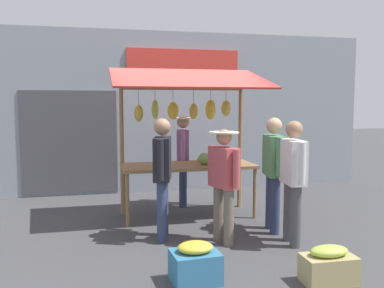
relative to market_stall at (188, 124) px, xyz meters
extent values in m
plane|color=#424244|center=(0.02, 0.04, -1.56)|extent=(40.00, 40.00, 0.00)
cube|color=#8C939E|center=(0.02, -2.16, 0.14)|extent=(9.00, 0.25, 3.40)
cube|color=red|center=(-0.35, -2.01, 1.19)|extent=(2.40, 0.06, 0.56)
cube|color=#47474C|center=(2.02, -2.02, -0.46)|extent=(1.90, 0.04, 2.10)
cube|color=olive|center=(0.02, 0.04, -0.70)|extent=(2.20, 0.90, 0.05)
cylinder|color=olive|center=(1.06, 0.43, -1.14)|extent=(0.06, 0.06, 0.83)
cylinder|color=olive|center=(-1.02, 0.43, -1.14)|extent=(0.06, 0.06, 0.83)
cylinder|color=olive|center=(1.06, -0.35, -1.14)|extent=(0.06, 0.06, 0.83)
cylinder|color=olive|center=(-1.02, -0.35, -1.14)|extent=(0.06, 0.06, 0.83)
cylinder|color=olive|center=(1.08, -0.36, -0.38)|extent=(0.07, 0.07, 2.35)
cylinder|color=olive|center=(-1.04, -0.36, -0.38)|extent=(0.07, 0.07, 2.35)
cylinder|color=olive|center=(0.02, -0.36, 0.59)|extent=(2.12, 0.06, 0.06)
cube|color=#B72D28|center=(0.02, 0.19, 0.74)|extent=(2.50, 1.46, 0.39)
cylinder|color=brown|center=(-0.77, -0.36, 0.49)|extent=(0.01, 0.01, 0.20)
ellipsoid|color=gold|center=(-0.77, -0.36, 0.25)|extent=(0.24, 0.26, 0.28)
cylinder|color=brown|center=(-0.48, -0.37, 0.50)|extent=(0.01, 0.01, 0.19)
ellipsoid|color=yellow|center=(-0.48, -0.37, 0.23)|extent=(0.23, 0.21, 0.36)
cylinder|color=brown|center=(-0.17, -0.33, 0.46)|extent=(0.01, 0.01, 0.26)
ellipsoid|color=gold|center=(-0.17, -0.33, 0.20)|extent=(0.19, 0.17, 0.28)
cylinder|color=brown|center=(0.20, -0.32, 0.48)|extent=(0.01, 0.01, 0.23)
ellipsoid|color=yellow|center=(0.20, -0.32, 0.21)|extent=(0.23, 0.20, 0.30)
cylinder|color=brown|center=(0.51, -0.35, 0.50)|extent=(0.01, 0.01, 0.19)
ellipsoid|color=#B2CC4C|center=(0.51, -0.35, 0.23)|extent=(0.15, 0.17, 0.34)
cylinder|color=brown|center=(0.79, -0.32, 0.45)|extent=(0.01, 0.01, 0.28)
ellipsoid|color=gold|center=(0.79, -0.32, 0.17)|extent=(0.20, 0.23, 0.29)
ellipsoid|color=gold|center=(-0.26, -0.14, -0.63)|extent=(0.20, 0.16, 0.10)
sphere|color=#729E4C|center=(-0.24, 0.15, -0.58)|extent=(0.20, 0.20, 0.20)
cylinder|color=navy|center=(-0.09, -0.84, -1.15)|extent=(0.14, 0.14, 0.82)
cylinder|color=navy|center=(-0.03, -0.57, -1.15)|extent=(0.14, 0.14, 0.82)
cube|color=#93669E|center=(-0.06, -0.71, -0.44)|extent=(0.33, 0.53, 0.58)
cylinder|color=#93669E|center=(-0.13, -1.01, -0.42)|extent=(0.09, 0.09, 0.54)
cylinder|color=#93669E|center=(0.01, -0.40, -0.42)|extent=(0.09, 0.09, 0.54)
sphere|color=#A87A5B|center=(-0.06, -0.71, -0.01)|extent=(0.23, 0.23, 0.23)
cylinder|color=beige|center=(-0.06, -0.71, 0.06)|extent=(0.43, 0.43, 0.02)
cylinder|color=navy|center=(-1.00, 1.28, -1.14)|extent=(0.14, 0.14, 0.84)
cylinder|color=navy|center=(-1.05, 1.01, -1.14)|extent=(0.14, 0.14, 0.84)
cube|color=#518C5B|center=(-1.03, 1.14, -0.43)|extent=(0.30, 0.54, 0.59)
cylinder|color=#518C5B|center=(-0.97, 1.45, -0.40)|extent=(0.09, 0.09, 0.55)
cylinder|color=#518C5B|center=(-1.08, 0.84, -0.40)|extent=(0.09, 0.09, 0.55)
sphere|color=tan|center=(-1.03, 1.14, 0.02)|extent=(0.23, 0.23, 0.23)
cylinder|color=#4C4C51|center=(-1.03, 1.86, -1.15)|extent=(0.14, 0.14, 0.83)
cylinder|color=#4C4C51|center=(-1.06, 1.59, -1.15)|extent=(0.14, 0.14, 0.83)
cube|color=silver|center=(-1.05, 1.73, -0.44)|extent=(0.28, 0.52, 0.59)
cylinder|color=silver|center=(-1.01, 2.04, -0.42)|extent=(0.09, 0.09, 0.54)
cylinder|color=silver|center=(-1.08, 1.42, -0.42)|extent=(0.09, 0.09, 0.54)
sphere|color=#A87A5B|center=(-1.05, 1.73, 0.00)|extent=(0.23, 0.23, 0.23)
cylinder|color=#726656|center=(-0.19, 1.60, -1.17)|extent=(0.14, 0.14, 0.77)
cylinder|color=#726656|center=(-0.12, 1.35, -1.17)|extent=(0.14, 0.14, 0.77)
cube|color=#BF4C51|center=(-0.16, 1.47, -0.52)|extent=(0.34, 0.51, 0.54)
cylinder|color=#BF4C51|center=(-0.24, 1.75, -0.50)|extent=(0.09, 0.09, 0.50)
cylinder|color=#BF4C51|center=(-0.08, 1.19, -0.50)|extent=(0.09, 0.09, 0.50)
sphere|color=#A87A5B|center=(-0.16, 1.47, -0.11)|extent=(0.21, 0.21, 0.21)
cylinder|color=beige|center=(-0.16, 1.47, -0.05)|extent=(0.40, 0.40, 0.02)
cylinder|color=navy|center=(0.65, 1.24, -1.14)|extent=(0.14, 0.14, 0.84)
cylinder|color=navy|center=(0.58, 0.97, -1.14)|extent=(0.14, 0.14, 0.84)
cube|color=black|center=(0.62, 1.11, -0.42)|extent=(0.33, 0.54, 0.59)
cylinder|color=black|center=(0.69, 1.41, -0.40)|extent=(0.09, 0.09, 0.55)
cylinder|color=black|center=(0.54, 0.80, -0.40)|extent=(0.09, 0.09, 0.55)
sphere|color=#A87A5B|center=(0.62, 1.11, 0.02)|extent=(0.23, 0.23, 0.23)
cube|color=teal|center=(0.51, 2.61, -1.39)|extent=(0.53, 0.44, 0.33)
ellipsoid|color=yellow|center=(0.51, 2.61, -1.18)|extent=(0.38, 0.31, 0.12)
cube|color=tan|center=(-0.86, 2.95, -1.41)|extent=(0.57, 0.34, 0.30)
ellipsoid|color=#B2CC4C|center=(-0.86, 2.95, -1.21)|extent=(0.42, 0.25, 0.12)
camera|label=1|loc=(1.52, 6.79, 0.35)|focal=39.13mm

